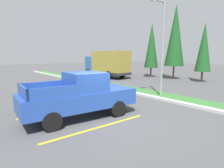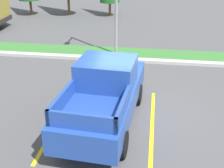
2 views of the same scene
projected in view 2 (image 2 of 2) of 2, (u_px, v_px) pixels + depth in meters
name	position (u px, v px, depth m)	size (l,w,h in m)	color
ground_plane	(132.00, 111.00, 10.41)	(120.00, 120.00, 0.00)	#4C4C4F
parking_line_near	(60.00, 119.00, 9.95)	(0.12, 4.80, 0.01)	yellow
parking_line_far	(152.00, 126.00, 9.54)	(0.12, 4.80, 0.01)	yellow
curb_strip	(141.00, 60.00, 14.85)	(56.00, 0.40, 0.15)	#B2B2AD
grass_median	(142.00, 54.00, 15.86)	(56.00, 1.80, 0.06)	#387533
pickup_truck_main	(105.00, 94.00, 9.35)	(2.27, 5.35, 2.10)	black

